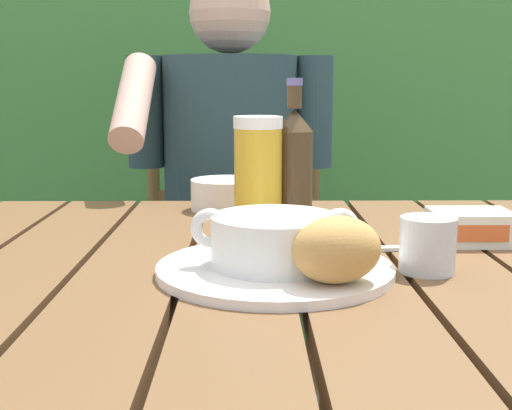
# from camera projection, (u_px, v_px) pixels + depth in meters

# --- Properties ---
(dining_table) EXTENTS (1.25, 0.92, 0.73)m
(dining_table) POSITION_uv_depth(u_px,v_px,m) (240.00, 322.00, 0.96)
(dining_table) COLOR brown
(dining_table) RESTS_ON ground_plane
(hedge_backdrop) EXTENTS (3.29, 0.82, 2.79)m
(hedge_backdrop) POSITION_uv_depth(u_px,v_px,m) (231.00, 41.00, 2.61)
(hedge_backdrop) COLOR #3B7536
(hedge_backdrop) RESTS_ON ground_plane
(chair_near_diner) EXTENTS (0.50, 0.45, 1.01)m
(chair_near_diner) POSITION_uv_depth(u_px,v_px,m) (233.00, 262.00, 1.87)
(chair_near_diner) COLOR brown
(chair_near_diner) RESTS_ON ground_plane
(person_eating) EXTENTS (0.48, 0.47, 1.24)m
(person_eating) POSITION_uv_depth(u_px,v_px,m) (229.00, 186.00, 1.63)
(person_eating) COLOR #273E44
(person_eating) RESTS_ON ground_plane
(serving_plate) EXTENTS (0.30, 0.30, 0.01)m
(serving_plate) POSITION_uv_depth(u_px,v_px,m) (275.00, 269.00, 0.86)
(serving_plate) COLOR white
(serving_plate) RESTS_ON dining_table
(soup_bowl) EXTENTS (0.21, 0.16, 0.07)m
(soup_bowl) POSITION_uv_depth(u_px,v_px,m) (275.00, 239.00, 0.85)
(soup_bowl) COLOR white
(soup_bowl) RESTS_ON serving_plate
(bread_roll) EXTENTS (0.13, 0.11, 0.08)m
(bread_roll) POSITION_uv_depth(u_px,v_px,m) (337.00, 250.00, 0.78)
(bread_roll) COLOR tan
(bread_roll) RESTS_ON serving_plate
(beer_glass) EXTENTS (0.08, 0.08, 0.19)m
(beer_glass) POSITION_uv_depth(u_px,v_px,m) (258.00, 175.00, 1.08)
(beer_glass) COLOR gold
(beer_glass) RESTS_ON dining_table
(beer_bottle) EXTENTS (0.06, 0.06, 0.24)m
(beer_bottle) POSITION_uv_depth(u_px,v_px,m) (294.00, 167.00, 1.11)
(beer_bottle) COLOR #43311C
(beer_bottle) RESTS_ON dining_table
(water_glass_small) EXTENTS (0.07, 0.07, 0.07)m
(water_glass_small) POSITION_uv_depth(u_px,v_px,m) (428.00, 245.00, 0.86)
(water_glass_small) COLOR silver
(water_glass_small) RESTS_ON dining_table
(butter_tub) EXTENTS (0.12, 0.09, 0.05)m
(butter_tub) POSITION_uv_depth(u_px,v_px,m) (471.00, 227.00, 1.02)
(butter_tub) COLOR white
(butter_tub) RESTS_ON dining_table
(table_knife) EXTENTS (0.16, 0.04, 0.01)m
(table_knife) POSITION_uv_depth(u_px,v_px,m) (366.00, 248.00, 0.98)
(table_knife) COLOR silver
(table_knife) RESTS_ON dining_table
(diner_bowl) EXTENTS (0.13, 0.13, 0.06)m
(diner_bowl) POSITION_uv_depth(u_px,v_px,m) (225.00, 194.00, 1.29)
(diner_bowl) COLOR white
(diner_bowl) RESTS_ON dining_table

